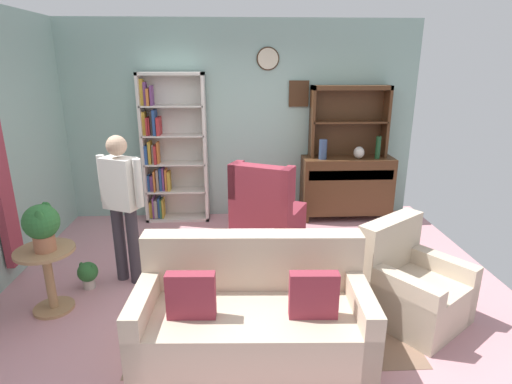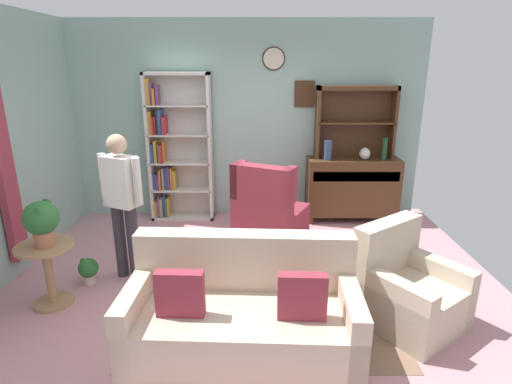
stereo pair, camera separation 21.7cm
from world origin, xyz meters
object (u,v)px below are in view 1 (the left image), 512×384
at_px(bottle_wine, 378,148).
at_px(coffee_table, 266,262).
at_px(couch_floral, 252,315).
at_px(plant_stand, 48,273).
at_px(sideboard, 346,185).
at_px(armchair_floral, 410,288).
at_px(sideboard_hutch, 349,112).
at_px(potted_plant_large, 42,224).
at_px(potted_plant_small, 88,273).
at_px(person_reading, 122,200).
at_px(bookshelf, 169,151).
at_px(book_stack, 252,250).
at_px(wingback_chair, 266,213).
at_px(vase_round, 359,153).
at_px(vase_tall, 323,149).

height_order(bottle_wine, coffee_table, bottle_wine).
relative_size(couch_floral, plant_stand, 2.95).
bearing_deg(sideboard, couch_floral, -117.46).
height_order(armchair_floral, plant_stand, armchair_floral).
bearing_deg(sideboard_hutch, couch_floral, -116.60).
distance_m(potted_plant_large, coffee_table, 2.06).
height_order(plant_stand, potted_plant_small, plant_stand).
xyz_separation_m(armchair_floral, person_reading, (-2.71, 0.79, 0.62)).
bearing_deg(potted_plant_small, sideboard_hutch, 31.97).
height_order(sideboard_hutch, armchair_floral, sideboard_hutch).
relative_size(bottle_wine, coffee_table, 0.40).
height_order(bookshelf, potted_plant_large, bookshelf).
xyz_separation_m(bottle_wine, plant_stand, (-3.74, -2.14, -0.70)).
xyz_separation_m(potted_plant_large, person_reading, (0.56, 0.54, 0.03)).
xyz_separation_m(couch_floral, potted_plant_large, (-1.83, 0.63, 0.56)).
xyz_separation_m(potted_plant_small, book_stack, (1.68, -0.15, 0.30)).
distance_m(wingback_chair, potted_plant_small, 2.21).
relative_size(couch_floral, wingback_chair, 1.73).
distance_m(vase_round, book_stack, 2.57).
relative_size(plant_stand, potted_plant_small, 2.20).
distance_m(sideboard_hutch, plant_stand, 4.25).
bearing_deg(vase_tall, person_reading, -145.49).
height_order(couch_floral, coffee_table, couch_floral).
bearing_deg(book_stack, vase_tall, 60.86).
relative_size(sideboard_hutch, plant_stand, 1.77).
height_order(sideboard, wingback_chair, wingback_chair).
relative_size(sideboard_hutch, wingback_chair, 1.04).
bearing_deg(bookshelf, sideboard_hutch, 0.52).
xyz_separation_m(plant_stand, person_reading, (0.59, 0.52, 0.52)).
relative_size(couch_floral, book_stack, 8.76).
xyz_separation_m(vase_round, potted_plant_large, (-3.45, -2.18, -0.13)).
bearing_deg(couch_floral, wingback_chair, 82.82).
height_order(sideboard_hutch, vase_tall, sideboard_hutch).
height_order(sideboard_hutch, wingback_chair, sideboard_hutch).
xyz_separation_m(plant_stand, potted_plant_large, (0.03, -0.02, 0.49)).
bearing_deg(vase_tall, plant_stand, -143.96).
xyz_separation_m(sideboard_hutch, person_reading, (-2.76, -1.82, -0.65)).
bearing_deg(vase_round, person_reading, -150.37).
height_order(bottle_wine, book_stack, bottle_wine).
distance_m(couch_floral, potted_plant_small, 1.95).
height_order(vase_round, book_stack, vase_round).
xyz_separation_m(couch_floral, coffee_table, (0.16, 0.82, 0.04)).
distance_m(bottle_wine, person_reading, 3.55).
distance_m(bookshelf, potted_plant_small, 2.20).
relative_size(bookshelf, vase_round, 12.35).
bearing_deg(vase_round, coffee_table, -126.34).
distance_m(sideboard, potted_plant_small, 3.67).
bearing_deg(potted_plant_small, couch_floral, -31.97).
relative_size(potted_plant_large, coffee_table, 0.54).
bearing_deg(potted_plant_small, bottle_wine, 26.53).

